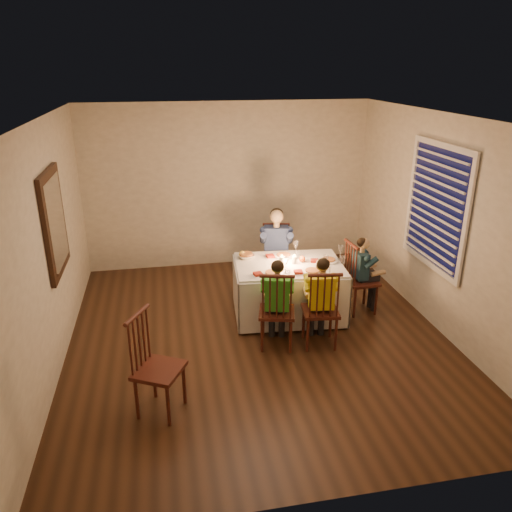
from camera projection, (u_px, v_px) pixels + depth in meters
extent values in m
plane|color=black|center=(258.00, 337.00, 6.10)|extent=(5.00, 5.00, 0.00)
cube|color=beige|center=(49.00, 249.00, 5.24)|extent=(0.02, 5.00, 2.60)
cube|color=beige|center=(441.00, 225.00, 6.03)|extent=(0.02, 5.00, 2.60)
cube|color=beige|center=(228.00, 186.00, 7.92)|extent=(4.50, 0.02, 2.60)
plane|color=white|center=(259.00, 118.00, 5.16)|extent=(5.00, 5.00, 0.00)
cube|color=silver|center=(289.00, 265.00, 6.39)|extent=(1.43, 1.08, 0.04)
cube|color=silver|center=(283.00, 275.00, 6.97)|extent=(1.39, 0.14, 0.67)
cube|color=silver|center=(295.00, 307.00, 6.06)|extent=(1.39, 0.14, 0.67)
cube|color=silver|center=(340.00, 287.00, 6.58)|extent=(0.10, 1.00, 0.67)
cube|color=silver|center=(236.00, 292.00, 6.45)|extent=(0.10, 1.00, 0.67)
cylinder|color=white|center=(284.00, 256.00, 6.62)|extent=(0.28, 0.28, 0.02)
cylinder|color=white|center=(273.00, 274.00, 6.06)|extent=(0.28, 0.28, 0.02)
cylinder|color=white|center=(313.00, 272.00, 6.12)|extent=(0.28, 0.28, 0.02)
cylinder|color=white|center=(328.00, 261.00, 6.46)|extent=(0.28, 0.28, 0.02)
cylinder|color=white|center=(282.00, 261.00, 6.36)|extent=(0.06, 0.06, 0.10)
cylinder|color=white|center=(294.00, 260.00, 6.37)|extent=(0.06, 0.06, 0.10)
sphere|color=yellow|center=(242.00, 254.00, 6.58)|extent=(0.09, 0.09, 0.09)
sphere|color=orange|center=(302.00, 259.00, 6.43)|extent=(0.08, 0.08, 0.08)
imported|color=white|center=(246.00, 256.00, 6.56)|extent=(0.25, 0.25, 0.06)
cube|color=black|center=(54.00, 223.00, 5.44)|extent=(0.05, 0.95, 1.15)
cube|color=white|center=(57.00, 222.00, 5.45)|extent=(0.01, 0.78, 0.98)
cube|color=#0D0F36|center=(437.00, 207.00, 6.04)|extent=(0.01, 1.20, 1.40)
cube|color=white|center=(436.00, 207.00, 6.04)|extent=(0.03, 1.34, 1.54)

